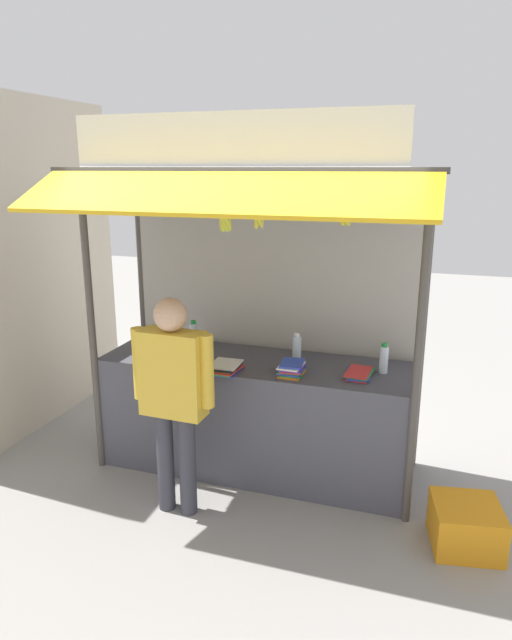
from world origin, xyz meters
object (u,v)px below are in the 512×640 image
Objects in this scene: magazine_stack_far_right at (292,368)px; banana_bunch_rightmost at (259,217)px; magazine_stack_front_right at (224,368)px; vendor_person at (173,388)px; water_bottle_right at (384,359)px; magazine_stack_back_left at (359,373)px; water_bottle_left at (162,336)px; banana_bunch_leftmost at (346,215)px; plastic_crate at (466,526)px; water_bottle_front_left at (194,335)px; magazine_stack_rear_center at (154,353)px; banana_bunch_inner_right at (225,222)px; water_bottle_far_left at (297,349)px.

magazine_stack_far_right is 0.96× the size of banana_bunch_rightmost.
magazine_stack_front_right is 0.52m from vendor_person.
magazine_stack_back_left is at bearing -141.58° from water_bottle_right.
banana_bunch_leftmost is (1.63, -0.51, 1.11)m from water_bottle_left.
water_bottle_left is 0.78m from magazine_stack_front_right.
vendor_person is at bearing -148.59° from water_bottle_right.
magazine_stack_back_left reaches higher than plastic_crate.
banana_bunch_leftmost reaches higher than magazine_stack_far_right.
magazine_stack_far_right is 1.61m from plastic_crate.
magazine_stack_back_left is (0.49, 0.12, -0.03)m from magazine_stack_far_right.
magazine_stack_far_right is (0.99, -0.38, -0.07)m from water_bottle_front_left.
vendor_person is (0.49, -0.63, -0.00)m from magazine_stack_rear_center.
banana_bunch_rightmost reaches higher than magazine_stack_front_right.
magazine_stack_rear_center is at bearing 178.06° from magazine_stack_far_right.
plastic_crate is (2.04, 0.22, -0.83)m from vendor_person.
plastic_crate is (1.32, -0.36, -0.85)m from magazine_stack_far_right.
banana_bunch_inner_right is 0.19× the size of vendor_person.
water_bottle_left is at bearing 167.00° from plastic_crate.
plastic_crate is at bearing -2.74° from banana_bunch_rightmost.
banana_bunch_rightmost reaches higher than magazine_stack_back_left.
water_bottle_far_left is 0.62m from magazine_stack_front_right.
water_bottle_left is 0.98× the size of magazine_stack_front_right.
water_bottle_right reaches higher than plastic_crate.
banana_bunch_inner_right reaches higher than magazine_stack_back_left.
water_bottle_front_left is at bearing 154.55° from banana_bunch_leftmost.
magazine_stack_far_right is at bearing 11.64° from magazine_stack_front_right.
magazine_stack_back_left is (1.69, 0.08, -0.01)m from magazine_stack_rear_center.
banana_bunch_inner_right reaches higher than vendor_person.
water_bottle_front_left is at bearing 134.55° from magazine_stack_front_right.
vendor_person reaches higher than water_bottle_left.
vendor_person is at bearing -165.24° from banana_bunch_leftmost.
water_bottle_right is at bearing 137.09° from plastic_crate.
banana_bunch_inner_right is (0.10, -0.18, 1.14)m from magazine_stack_front_right.
banana_bunch_leftmost reaches higher than magazine_stack_rear_center.
magazine_stack_rear_center reaches higher than magazine_stack_back_left.
magazine_stack_back_left is 1.52m from banana_bunch_inner_right.
magazine_stack_front_right is at bearing 69.49° from vendor_person.
water_bottle_far_left is 1.76m from plastic_crate.
water_bottle_left is at bearing -177.41° from water_bottle_far_left.
magazine_stack_back_left is 1.29m from banana_bunch_leftmost.
plastic_crate is (1.83, -0.26, -0.84)m from magazine_stack_front_right.
magazine_stack_front_right is (0.69, -0.15, 0.00)m from magazine_stack_rear_center.
water_bottle_right is 0.15× the size of vendor_person.
banana_bunch_leftmost reaches higher than water_bottle_far_left.
banana_bunch_leftmost is at bearing 0.03° from banana_bunch_rightmost.
water_bottle_right is at bearing 32.95° from banana_bunch_rightmost.
banana_bunch_rightmost is (1.04, -0.51, 1.08)m from water_bottle_left.
banana_bunch_leftmost is (0.41, -0.29, 1.19)m from magazine_stack_far_right.
magazine_stack_back_left is at bearing 149.86° from plastic_crate.
banana_bunch_inner_right reaches higher than magazine_stack_front_right.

